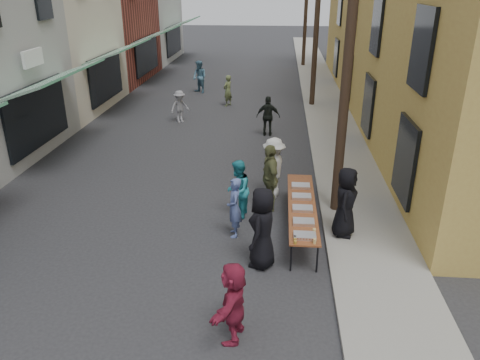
% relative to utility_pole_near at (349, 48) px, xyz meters
% --- Properties ---
extents(ground, '(120.00, 120.00, 0.00)m').
position_rel_utility_pole_near_xyz_m(ground, '(-4.30, -3.00, -4.50)').
color(ground, '#28282B').
rests_on(ground, ground).
extents(sidewalk, '(2.20, 60.00, 0.10)m').
position_rel_utility_pole_near_xyz_m(sidewalk, '(0.70, 12.00, -4.45)').
color(sidewalk, gray).
rests_on(sidewalk, ground).
extents(storefront_row, '(8.00, 37.00, 9.00)m').
position_rel_utility_pole_near_xyz_m(storefront_row, '(-14.30, 11.96, -0.38)').
color(storefront_row, maroon).
rests_on(storefront_row, ground).
extents(building_ochre, '(10.00, 28.00, 10.00)m').
position_rel_utility_pole_near_xyz_m(building_ochre, '(6.80, 11.00, 0.50)').
color(building_ochre, '#B48F40').
rests_on(building_ochre, ground).
extents(utility_pole_near, '(0.26, 0.26, 9.00)m').
position_rel_utility_pole_near_xyz_m(utility_pole_near, '(0.00, 0.00, 0.00)').
color(utility_pole_near, '#2D2116').
rests_on(utility_pole_near, ground).
extents(utility_pole_mid, '(0.26, 0.26, 9.00)m').
position_rel_utility_pole_near_xyz_m(utility_pole_mid, '(0.00, 12.00, 0.00)').
color(utility_pole_mid, '#2D2116').
rests_on(utility_pole_mid, ground).
extents(utility_pole_far, '(0.26, 0.26, 9.00)m').
position_rel_utility_pole_near_xyz_m(utility_pole_far, '(0.00, 24.00, 0.00)').
color(utility_pole_far, '#2D2116').
rests_on(utility_pole_far, ground).
extents(serving_table, '(0.70, 4.00, 0.75)m').
position_rel_utility_pole_near_xyz_m(serving_table, '(-1.00, -1.18, -3.79)').
color(serving_table, maroon).
rests_on(serving_table, ground).
extents(catering_tray_sausage, '(0.50, 0.33, 0.08)m').
position_rel_utility_pole_near_xyz_m(catering_tray_sausage, '(-1.00, -2.83, -3.71)').
color(catering_tray_sausage, maroon).
rests_on(catering_tray_sausage, serving_table).
extents(catering_tray_foil_b, '(0.50, 0.33, 0.08)m').
position_rel_utility_pole_near_xyz_m(catering_tray_foil_b, '(-1.00, -2.18, -3.71)').
color(catering_tray_foil_b, '#B2B2B7').
rests_on(catering_tray_foil_b, serving_table).
extents(catering_tray_buns, '(0.50, 0.33, 0.08)m').
position_rel_utility_pole_near_xyz_m(catering_tray_buns, '(-1.00, -1.48, -3.71)').
color(catering_tray_buns, tan).
rests_on(catering_tray_buns, serving_table).
extents(catering_tray_foil_d, '(0.50, 0.33, 0.08)m').
position_rel_utility_pole_near_xyz_m(catering_tray_foil_d, '(-1.00, -0.78, -3.71)').
color(catering_tray_foil_d, '#B2B2B7').
rests_on(catering_tray_foil_d, serving_table).
extents(catering_tray_buns_end, '(0.50, 0.33, 0.08)m').
position_rel_utility_pole_near_xyz_m(catering_tray_buns_end, '(-1.00, -0.08, -3.71)').
color(catering_tray_buns_end, tan).
rests_on(catering_tray_buns_end, serving_table).
extents(condiment_jar_a, '(0.07, 0.07, 0.08)m').
position_rel_utility_pole_near_xyz_m(condiment_jar_a, '(-1.22, -3.13, -3.71)').
color(condiment_jar_a, '#A57F26').
rests_on(condiment_jar_a, serving_table).
extents(condiment_jar_b, '(0.07, 0.07, 0.08)m').
position_rel_utility_pole_near_xyz_m(condiment_jar_b, '(-1.22, -3.03, -3.71)').
color(condiment_jar_b, '#A57F26').
rests_on(condiment_jar_b, serving_table).
extents(condiment_jar_c, '(0.07, 0.07, 0.08)m').
position_rel_utility_pole_near_xyz_m(condiment_jar_c, '(-1.22, -2.93, -3.71)').
color(condiment_jar_c, '#A57F26').
rests_on(condiment_jar_c, serving_table).
extents(cup_stack, '(0.08, 0.08, 0.12)m').
position_rel_utility_pole_near_xyz_m(cup_stack, '(-0.80, -3.08, -3.69)').
color(cup_stack, tan).
rests_on(cup_stack, serving_table).
extents(guest_front_a, '(0.84, 1.07, 1.91)m').
position_rel_utility_pole_near_xyz_m(guest_front_a, '(-1.94, -2.85, -3.54)').
color(guest_front_a, black).
rests_on(guest_front_a, ground).
extents(guest_front_b, '(0.47, 0.63, 1.57)m').
position_rel_utility_pole_near_xyz_m(guest_front_b, '(-2.70, -1.56, -3.71)').
color(guest_front_b, '#51639E').
rests_on(guest_front_b, ground).
extents(guest_front_c, '(0.70, 0.86, 1.66)m').
position_rel_utility_pole_near_xyz_m(guest_front_c, '(-2.70, -0.58, -3.67)').
color(guest_front_c, teal).
rests_on(guest_front_c, ground).
extents(guest_front_d, '(0.95, 1.31, 1.84)m').
position_rel_utility_pole_near_xyz_m(guest_front_d, '(-1.77, 0.87, -3.58)').
color(guest_front_d, silver).
rests_on(guest_front_d, ground).
extents(guest_front_e, '(0.78, 1.22, 1.94)m').
position_rel_utility_pole_near_xyz_m(guest_front_e, '(-1.86, -0.00, -3.53)').
color(guest_front_e, '#60643A').
rests_on(guest_front_e, ground).
extents(guest_queue_back, '(0.71, 1.52, 1.57)m').
position_rel_utility_pole_near_xyz_m(guest_queue_back, '(-2.36, -5.28, -3.71)').
color(guest_queue_back, maroon).
rests_on(guest_queue_back, ground).
extents(server, '(0.79, 1.00, 1.80)m').
position_rel_utility_pole_near_xyz_m(server, '(0.05, -1.45, -3.50)').
color(server, black).
rests_on(server, sidewalk).
extents(passerby_left, '(1.06, 1.03, 1.46)m').
position_rel_utility_pole_near_xyz_m(passerby_left, '(-6.17, 8.49, -3.77)').
color(passerby_left, gray).
rests_on(passerby_left, ground).
extents(passerby_mid, '(0.99, 0.43, 1.66)m').
position_rel_utility_pole_near_xyz_m(passerby_mid, '(-2.11, 6.83, -3.67)').
color(passerby_mid, black).
rests_on(passerby_mid, ground).
extents(passerby_right, '(0.63, 0.69, 1.58)m').
position_rel_utility_pole_near_xyz_m(passerby_right, '(-4.33, 11.66, -3.71)').
color(passerby_right, '#5D6A3D').
rests_on(passerby_right, ground).
extents(passerby_far, '(1.12, 1.10, 1.82)m').
position_rel_utility_pole_near_xyz_m(passerby_far, '(-6.26, 14.51, -3.59)').
color(passerby_far, teal).
rests_on(passerby_far, ground).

